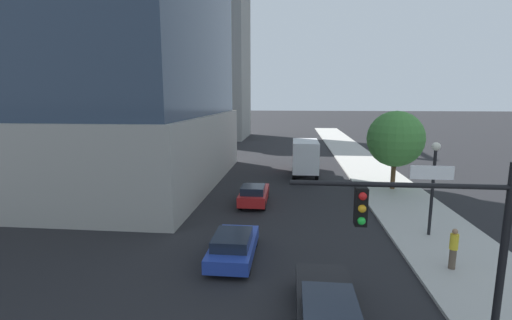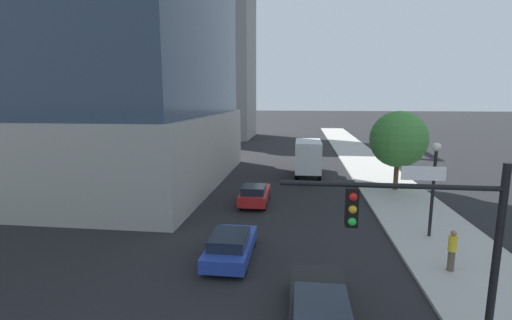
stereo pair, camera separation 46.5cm
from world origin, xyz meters
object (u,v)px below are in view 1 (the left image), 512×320
Objects in this scene: construction_building at (207,46)px; car_blue at (233,246)px; street_tree at (395,139)px; car_red at (254,194)px; pedestrian_yellow_shirt at (453,248)px; car_black at (327,306)px; box_truck at (305,156)px; street_lamp at (434,174)px; traffic_light_pole at (434,227)px.

construction_building reaches higher than car_blue.
street_tree is 1.43× the size of car_blue.
car_blue is 1.03× the size of car_red.
construction_building is 57.83m from pedestrian_yellow_shirt.
box_truck is (0.00, 23.20, 1.16)m from car_black.
street_lamp is at bearing 53.63° from car_black.
pedestrian_yellow_shirt is at bearing 61.00° from traffic_light_pole.
box_truck reaches higher than car_blue.
pedestrian_yellow_shirt is (9.45, -0.20, 0.39)m from car_blue.
construction_building reaches higher than street_lamp.
car_blue is 2.44× the size of pedestrian_yellow_shirt.
street_tree is 3.49× the size of pedestrian_yellow_shirt.
box_truck is at bearing 106.71° from pedestrian_yellow_shirt.
car_red is (13.04, -42.05, -15.79)m from construction_building.
box_truck is (16.83, -32.16, -14.63)m from construction_building.
car_red is (-10.62, -4.94, -3.42)m from street_tree.
car_blue is 19.05m from box_truck.
car_blue is (-10.62, -13.69, -3.47)m from street_tree.
traffic_light_pole is at bearing -83.89° from box_truck.
car_red is 2.36× the size of pedestrian_yellow_shirt.
street_lamp is 1.04× the size of car_black.
car_black is at bearing -142.34° from pedestrian_yellow_shirt.
construction_building is 61.06m from traffic_light_pole.
car_black is 1.14× the size of car_red.
box_truck is 3.75× the size of pedestrian_yellow_shirt.
car_red is at bearing 113.89° from traffic_light_pole.
street_tree reaches higher than car_blue.
street_tree is 19.78m from car_black.
construction_building is 39.13m from box_truck.
construction_building is at bearing 113.80° from pedestrian_yellow_shirt.
traffic_light_pole is 1.22× the size of car_black.
car_black is 13.84m from car_red.
car_red is 13.02m from pedestrian_yellow_shirt.
street_lamp reaches higher than car_black.
street_tree is at bearing -35.92° from box_truck.
car_blue is at bearing 178.78° from pedestrian_yellow_shirt.
car_red is at bearing -72.77° from construction_building.
pedestrian_yellow_shirt is at bearing -43.43° from car_red.
street_lamp is at bearing 69.64° from traffic_light_pole.
pedestrian_yellow_shirt reaches higher than car_black.
street_tree is at bearing 52.18° from car_blue.
car_blue is 8.75m from car_red.
car_blue is at bearing 138.29° from traffic_light_pole.
construction_building is 6.00× the size of box_truck.
street_tree is 17.67m from car_blue.
pedestrian_yellow_shirt is (5.66, 4.37, 0.33)m from car_black.
traffic_light_pole is at bearing -102.29° from street_tree.
traffic_light_pole is 6.92m from pedestrian_yellow_shirt.
traffic_light_pole is 16.13m from car_red.
car_black is 7.15m from pedestrian_yellow_shirt.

